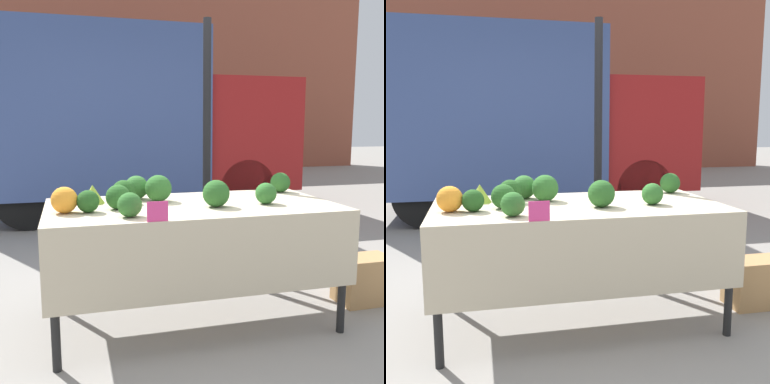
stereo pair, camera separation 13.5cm
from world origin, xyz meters
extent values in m
plane|color=gray|center=(0.00, 0.00, 0.00)|extent=(40.00, 40.00, 0.00)
cube|color=brown|center=(0.00, 10.07, 2.59)|extent=(16.00, 0.60, 5.17)
cylinder|color=black|center=(0.39, 0.93, 1.11)|extent=(0.07, 0.07, 2.22)
cube|color=#384C84|center=(-0.45, 4.06, 1.50)|extent=(3.09, 2.19, 2.25)
cube|color=maroon|center=(1.81, 4.06, 1.18)|extent=(1.42, 2.02, 1.62)
cylinder|color=black|center=(1.66, 3.16, 0.42)|extent=(0.84, 0.22, 0.84)
cylinder|color=black|center=(1.66, 4.96, 0.42)|extent=(0.84, 0.22, 0.84)
cylinder|color=black|center=(-1.30, 3.16, 0.42)|extent=(0.84, 0.22, 0.84)
cylinder|color=black|center=(-1.30, 4.96, 0.42)|extent=(0.84, 0.22, 0.84)
cube|color=beige|center=(0.00, 0.00, 0.80)|extent=(1.88, 0.97, 0.03)
cube|color=beige|center=(0.00, -0.48, 0.56)|extent=(1.88, 0.01, 0.45)
cylinder|color=black|center=(-0.88, -0.42, 0.39)|extent=(0.05, 0.05, 0.78)
cylinder|color=black|center=(0.88, -0.42, 0.39)|extent=(0.05, 0.05, 0.78)
cylinder|color=black|center=(-0.88, 0.42, 0.39)|extent=(0.05, 0.05, 0.78)
cylinder|color=black|center=(0.88, 0.42, 0.39)|extent=(0.05, 0.05, 0.78)
sphere|color=orange|center=(-0.81, -0.10, 0.89)|extent=(0.16, 0.16, 0.16)
cone|color=#93B238|center=(-0.63, 0.20, 0.88)|extent=(0.16, 0.16, 0.12)
sphere|color=#23511E|center=(-0.43, 0.13, 0.89)|extent=(0.16, 0.16, 0.16)
sphere|color=#2D6628|center=(-0.20, 0.15, 0.91)|extent=(0.18, 0.18, 0.18)
sphere|color=#285B23|center=(0.12, -0.14, 0.90)|extent=(0.17, 0.17, 0.17)
sphere|color=#336B2D|center=(-0.33, 0.29, 0.90)|extent=(0.17, 0.17, 0.17)
sphere|color=#23511E|center=(-0.68, -0.12, 0.88)|extent=(0.14, 0.14, 0.14)
sphere|color=#2D6628|center=(0.47, -0.13, 0.89)|extent=(0.14, 0.14, 0.14)
sphere|color=#2D6628|center=(-0.45, -0.31, 0.89)|extent=(0.14, 0.14, 0.14)
sphere|color=#285B23|center=(0.79, 0.31, 0.89)|extent=(0.15, 0.15, 0.15)
sphere|color=#285B23|center=(-0.49, -0.06, 0.89)|extent=(0.15, 0.15, 0.15)
cube|color=#E53D84|center=(-0.32, -0.47, 0.87)|extent=(0.12, 0.01, 0.11)
cube|color=tan|center=(1.34, -0.03, 0.18)|extent=(0.41, 0.27, 0.35)
camera|label=1|loc=(-0.77, -2.82, 1.34)|focal=42.00mm
camera|label=2|loc=(-0.64, -2.85, 1.34)|focal=42.00mm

